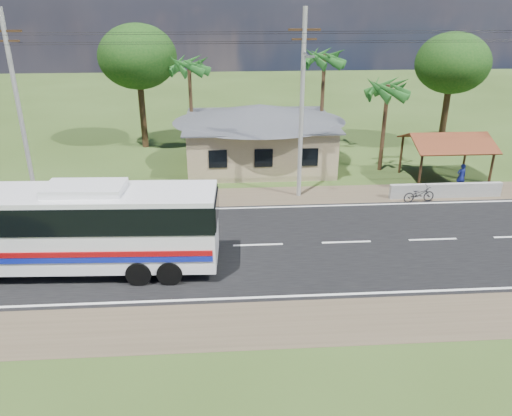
{
  "coord_description": "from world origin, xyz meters",
  "views": [
    {
      "loc": [
        -1.59,
        -22.18,
        11.67
      ],
      "look_at": [
        -0.04,
        1.0,
        1.61
      ],
      "focal_mm": 35.0,
      "sensor_mm": 36.0,
      "label": 1
    }
  ],
  "objects_px": {
    "motorcycle": "(419,194)",
    "person": "(461,176)",
    "waiting_shed": "(447,141)",
    "coach_bus": "(64,223)"
  },
  "relations": [
    {
      "from": "coach_bus",
      "to": "waiting_shed",
      "type": "bearing_deg",
      "value": 28.08
    },
    {
      "from": "motorcycle",
      "to": "person",
      "type": "distance_m",
      "value": 3.99
    },
    {
      "from": "motorcycle",
      "to": "person",
      "type": "bearing_deg",
      "value": -67.39
    },
    {
      "from": "waiting_shed",
      "to": "person",
      "type": "relative_size",
      "value": 3.06
    },
    {
      "from": "waiting_shed",
      "to": "person",
      "type": "height_order",
      "value": "waiting_shed"
    },
    {
      "from": "waiting_shed",
      "to": "coach_bus",
      "type": "bearing_deg",
      "value": -154.43
    },
    {
      "from": "coach_bus",
      "to": "person",
      "type": "xyz_separation_m",
      "value": [
        22.18,
        8.8,
        -1.53
      ]
    },
    {
      "from": "waiting_shed",
      "to": "person",
      "type": "xyz_separation_m",
      "value": [
        0.52,
        -1.57,
        -1.88
      ]
    },
    {
      "from": "waiting_shed",
      "to": "motorcycle",
      "type": "bearing_deg",
      "value": -129.58
    },
    {
      "from": "motorcycle",
      "to": "person",
      "type": "relative_size",
      "value": 1.15
    }
  ]
}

